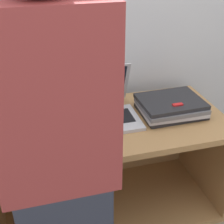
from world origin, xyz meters
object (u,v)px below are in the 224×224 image
object	(u,v)px
laptop_open	(105,108)
laptop_stack_left	(37,127)
laptop_stack_right	(171,107)
person	(60,174)

from	to	relation	value
laptop_open	laptop_stack_left	xyz separation A→B (m)	(-0.39, -0.06, -0.02)
laptop_stack_right	person	size ratio (longest dim) A/B	0.23
laptop_stack_left	laptop_stack_right	world-z (taller)	laptop_stack_right
laptop_stack_left	person	distance (m)	0.59
laptop_stack_left	person	world-z (taller)	person
laptop_stack_left	person	size ratio (longest dim) A/B	0.23
laptop_open	person	distance (m)	0.72
laptop_stack_right	laptop_open	bearing A→B (deg)	170.83
person	laptop_open	bearing A→B (deg)	62.96
laptop_stack_left	person	xyz separation A→B (m)	(0.06, -0.57, 0.14)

